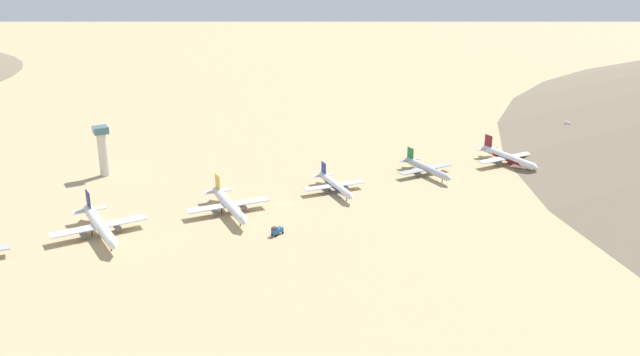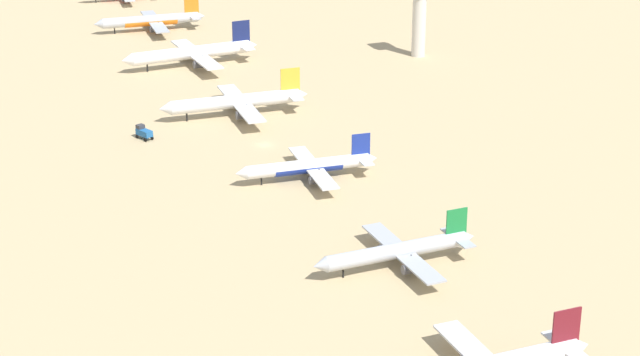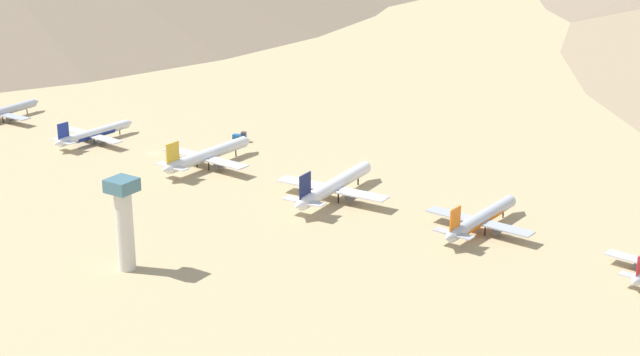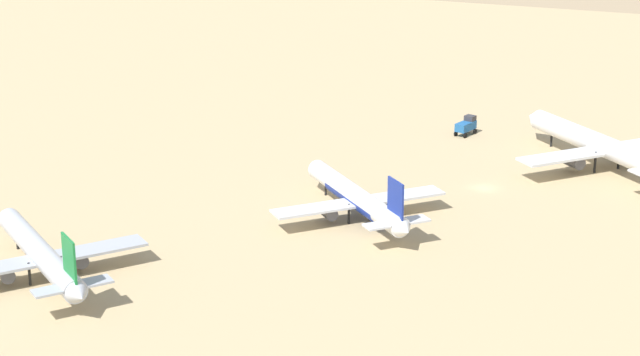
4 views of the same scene
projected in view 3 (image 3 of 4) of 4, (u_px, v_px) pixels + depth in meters
name	position (u px, v px, depth m)	size (l,w,h in m)	color
ground_plane	(153.00, 154.00, 369.39)	(2263.75, 2263.75, 0.00)	tan
parked_jet_1	(481.00, 219.00, 296.64)	(42.67, 34.69, 12.30)	#B2B7C1
parked_jet_2	(334.00, 186.00, 322.25)	(48.63, 39.48, 14.03)	white
parked_jet_3	(207.00, 155.00, 353.31)	(45.88, 37.28, 13.23)	silver
parked_jet_4	(94.00, 133.00, 381.36)	(38.25, 31.12, 11.03)	silver
parked_jet_5	(2.00, 112.00, 410.00)	(38.85, 31.49, 11.22)	#B2B7C1
service_truck	(240.00, 136.00, 383.14)	(4.41, 5.69, 3.90)	#1E5999
control_tower	(124.00, 219.00, 267.55)	(7.20, 7.20, 26.23)	beige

